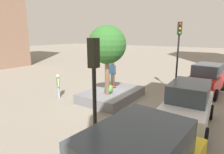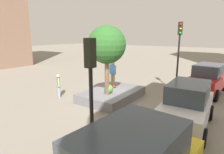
# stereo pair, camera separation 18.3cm
# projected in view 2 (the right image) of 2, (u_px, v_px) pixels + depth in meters

# --- Properties ---
(ground_plane) EXTENTS (120.00, 120.00, 0.00)m
(ground_plane) POSITION_uv_depth(u_px,v_px,m) (112.00, 100.00, 12.23)
(ground_plane) COLOR gray
(planter_ledge) EXTENTS (4.22, 2.88, 0.57)m
(planter_ledge) POSITION_uv_depth(u_px,v_px,m) (112.00, 95.00, 12.51)
(planter_ledge) COLOR slate
(planter_ledge) RESTS_ON ground
(plaza_tree) EXTENTS (2.24, 2.24, 4.12)m
(plaza_tree) POSITION_uv_depth(u_px,v_px,m) (107.00, 45.00, 11.05)
(plaza_tree) COLOR brown
(plaza_tree) RESTS_ON planter_ledge
(boxwood_shrub) EXTENTS (0.56, 0.56, 0.56)m
(boxwood_shrub) POSITION_uv_depth(u_px,v_px,m) (109.00, 89.00, 11.78)
(boxwood_shrub) COLOR #4C8C3D
(boxwood_shrub) RESTS_ON planter_ledge
(skateboard) EXTENTS (0.61, 0.79, 0.07)m
(skateboard) POSITION_uv_depth(u_px,v_px,m) (113.00, 86.00, 13.33)
(skateboard) COLOR #A51E1E
(skateboard) RESTS_ON planter_ledge
(skateboarder) EXTENTS (0.33, 0.57, 1.75)m
(skateboarder) POSITION_uv_depth(u_px,v_px,m) (113.00, 72.00, 13.11)
(skateboarder) COLOR #847056
(skateboarder) RESTS_ON skateboard
(sedan_parked) EXTENTS (4.66, 2.47, 2.09)m
(sedan_parked) POSITION_uv_depth(u_px,v_px,m) (207.00, 79.00, 13.55)
(sedan_parked) COLOR #B21E1E
(sedan_parked) RESTS_ON ground
(police_car) EXTENTS (4.41, 2.17, 2.02)m
(police_car) POSITION_uv_depth(u_px,v_px,m) (187.00, 105.00, 8.62)
(police_car) COLOR white
(police_car) RESTS_ON ground
(traffic_light_corner) EXTENTS (0.28, 0.34, 4.05)m
(traffic_light_corner) POSITION_uv_depth(u_px,v_px,m) (91.00, 81.00, 5.61)
(traffic_light_corner) COLOR black
(traffic_light_corner) RESTS_ON ground
(traffic_light_median) EXTENTS (0.37, 0.35, 4.99)m
(traffic_light_median) POSITION_uv_depth(u_px,v_px,m) (179.00, 46.00, 13.03)
(traffic_light_median) COLOR black
(traffic_light_median) RESTS_ON ground
(bystander_watching) EXTENTS (0.40, 0.46, 1.60)m
(bystander_watching) POSITION_uv_depth(u_px,v_px,m) (59.00, 84.00, 12.67)
(bystander_watching) COLOR #8C9EB7
(bystander_watching) RESTS_ON ground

